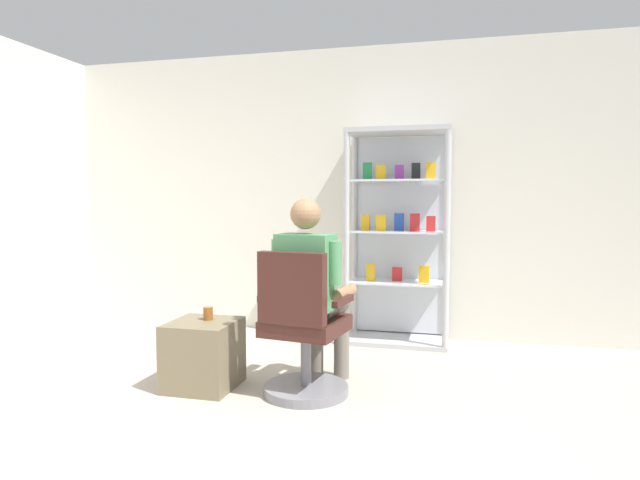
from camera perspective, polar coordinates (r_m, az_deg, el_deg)
name	(u,v)px	position (r m, az deg, el deg)	size (l,w,h in m)	color
back_wall	(359,193)	(5.21, 4.15, 4.97)	(6.00, 0.10, 2.70)	silver
display_cabinet_main	(399,235)	(4.93, 8.24, 0.55)	(0.90, 0.45, 1.90)	#B7B7BC
office_chair	(302,337)	(3.57, -1.86, -10.14)	(0.60, 0.56, 0.96)	slate
seated_shopkeeper	(312,285)	(3.66, -0.80, -4.71)	(0.53, 0.60, 1.29)	slate
storage_crate	(203,354)	(3.88, -12.12, -11.61)	(0.44, 0.46, 0.46)	#72664C
tea_glass	(208,313)	(3.85, -11.64, -7.54)	(0.07, 0.07, 0.09)	brown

